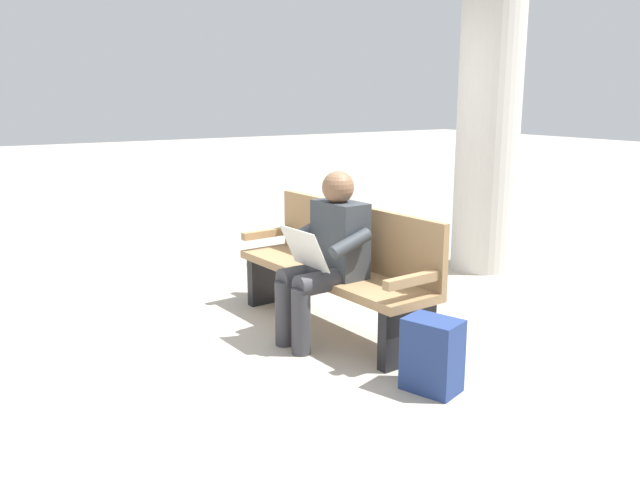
{
  "coord_description": "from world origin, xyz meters",
  "views": [
    {
      "loc": [
        -3.8,
        2.55,
        1.69
      ],
      "look_at": [
        -0.08,
        0.15,
        0.7
      ],
      "focal_mm": 36.91,
      "sensor_mm": 36.0,
      "label": 1
    }
  ],
  "objects": [
    {
      "name": "backpack",
      "position": [
        -1.17,
        0.07,
        0.21
      ],
      "size": [
        0.37,
        0.33,
        0.43
      ],
      "rotation": [
        0.0,
        0.0,
        3.46
      ],
      "color": "navy",
      "rests_on": "ground"
    },
    {
      "name": "support_pillar",
      "position": [
        0.63,
        -2.21,
        1.89
      ],
      "size": [
        0.59,
        0.59,
        3.77
      ],
      "primitive_type": "cylinder",
      "color": "beige",
      "rests_on": "ground"
    },
    {
      "name": "bench_near",
      "position": [
        0.0,
        -0.07,
        0.46
      ],
      "size": [
        1.83,
        0.59,
        0.9
      ],
      "rotation": [
        0.0,
        0.0,
        0.06
      ],
      "color": "#9E7A51",
      "rests_on": "ground"
    },
    {
      "name": "person_seated",
      "position": [
        -0.17,
        0.15,
        0.63
      ],
      "size": [
        0.59,
        0.59,
        1.18
      ],
      "rotation": [
        0.0,
        0.0,
        0.06
      ],
      "color": "#33383D",
      "rests_on": "ground"
    },
    {
      "name": "ground_plane",
      "position": [
        0.0,
        0.0,
        0.0
      ],
      "size": [
        40.0,
        40.0,
        0.0
      ],
      "primitive_type": "plane",
      "color": "#A89E8E"
    }
  ]
}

